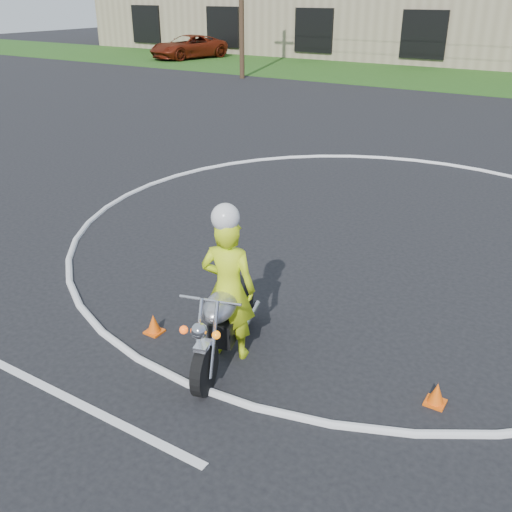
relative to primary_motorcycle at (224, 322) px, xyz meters
The scene contains 5 objects.
ground 2.33m from the primary_motorcycle, 90.99° to the left, with size 120.00×120.00×0.00m, color black.
course_markings 6.97m from the primary_motorcycle, 72.14° to the left, with size 19.05×19.05×0.12m.
primary_motorcycle is the anchor object (origin of this frame).
rider_primary_grp 0.51m from the primary_motorcycle, 96.29° to the left, with size 0.84×0.67×2.22m.
pickup_grp 38.54m from the primary_motorcycle, 128.97° to the left, with size 4.14×6.43×1.65m.
Camera 1 is at (3.86, -7.54, 4.58)m, focal length 40.00 mm.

